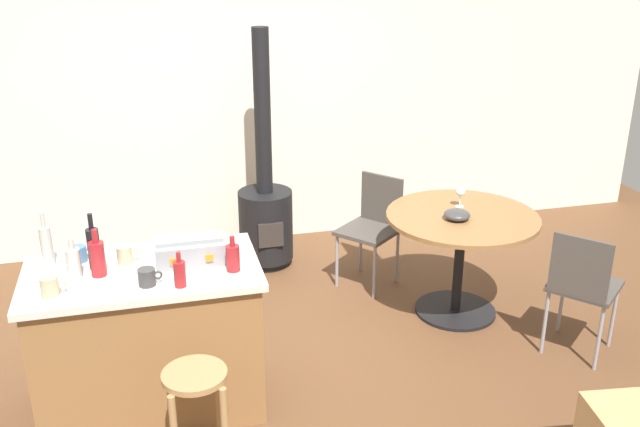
{
  "coord_description": "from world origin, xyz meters",
  "views": [
    {
      "loc": [
        -0.67,
        -3.55,
        2.57
      ],
      "look_at": [
        0.33,
        0.34,
        0.98
      ],
      "focal_mm": 39.72,
      "sensor_mm": 36.0,
      "label": 1
    }
  ],
  "objects_px": {
    "cup_1": "(80,254)",
    "wine_glass": "(461,193)",
    "bottle_5": "(180,273)",
    "cup_3": "(125,255)",
    "wood_stove": "(265,211)",
    "cup_2": "(147,277)",
    "toolbox": "(190,250)",
    "kitchen_island": "(149,339)",
    "bottle_3": "(97,258)",
    "dining_table": "(461,238)",
    "wooden_stool": "(197,405)",
    "serving_bowl": "(457,215)",
    "bottle_1": "(46,245)",
    "bottle_2": "(94,248)",
    "bottle_0": "(74,262)",
    "bottle_4": "(233,257)",
    "folding_chair_far": "(582,283)",
    "cup_0": "(50,286)",
    "folding_chair_near": "(373,222)"
  },
  "relations": [
    {
      "from": "kitchen_island",
      "to": "bottle_4",
      "type": "xyz_separation_m",
      "value": [
        0.48,
        -0.14,
        0.52
      ]
    },
    {
      "from": "bottle_4",
      "to": "wine_glass",
      "type": "relative_size",
      "value": 1.39
    },
    {
      "from": "folding_chair_far",
      "to": "cup_0",
      "type": "height_order",
      "value": "cup_0"
    },
    {
      "from": "kitchen_island",
      "to": "cup_2",
      "type": "relative_size",
      "value": 10.06
    },
    {
      "from": "folding_chair_far",
      "to": "cup_3",
      "type": "distance_m",
      "value": 2.79
    },
    {
      "from": "toolbox",
      "to": "bottle_1",
      "type": "height_order",
      "value": "bottle_1"
    },
    {
      "from": "cup_0",
      "to": "cup_2",
      "type": "bearing_deg",
      "value": -0.7
    },
    {
      "from": "bottle_4",
      "to": "cup_1",
      "type": "xyz_separation_m",
      "value": [
        -0.8,
        0.33,
        -0.03
      ]
    },
    {
      "from": "bottle_5",
      "to": "cup_3",
      "type": "bearing_deg",
      "value": 127.25
    },
    {
      "from": "toolbox",
      "to": "cup_2",
      "type": "xyz_separation_m",
      "value": [
        -0.24,
        -0.23,
        -0.02
      ]
    },
    {
      "from": "bottle_0",
      "to": "bottle_2",
      "type": "bearing_deg",
      "value": 36.46
    },
    {
      "from": "folding_chair_far",
      "to": "wood_stove",
      "type": "distance_m",
      "value": 2.51
    },
    {
      "from": "cup_1",
      "to": "wine_glass",
      "type": "height_order",
      "value": "cup_1"
    },
    {
      "from": "bottle_4",
      "to": "bottle_1",
      "type": "bearing_deg",
      "value": 161.82
    },
    {
      "from": "dining_table",
      "to": "wood_stove",
      "type": "distance_m",
      "value": 1.65
    },
    {
      "from": "dining_table",
      "to": "bottle_5",
      "type": "bearing_deg",
      "value": -157.07
    },
    {
      "from": "toolbox",
      "to": "bottle_3",
      "type": "height_order",
      "value": "bottle_3"
    },
    {
      "from": "folding_chair_near",
      "to": "dining_table",
      "type": "bearing_deg",
      "value": -55.45
    },
    {
      "from": "bottle_1",
      "to": "bottle_5",
      "type": "distance_m",
      "value": 0.81
    },
    {
      "from": "wooden_stool",
      "to": "bottle_4",
      "type": "distance_m",
      "value": 0.79
    },
    {
      "from": "wood_stove",
      "to": "cup_2",
      "type": "bearing_deg",
      "value": -116.33
    },
    {
      "from": "kitchen_island",
      "to": "bottle_1",
      "type": "bearing_deg",
      "value": 159.85
    },
    {
      "from": "wooden_stool",
      "to": "serving_bowl",
      "type": "height_order",
      "value": "serving_bowl"
    },
    {
      "from": "toolbox",
      "to": "bottle_5",
      "type": "relative_size",
      "value": 1.96
    },
    {
      "from": "kitchen_island",
      "to": "dining_table",
      "type": "xyz_separation_m",
      "value": [
        2.16,
        0.58,
        0.14
      ]
    },
    {
      "from": "cup_0",
      "to": "cup_1",
      "type": "relative_size",
      "value": 1.06
    },
    {
      "from": "folding_chair_far",
      "to": "serving_bowl",
      "type": "bearing_deg",
      "value": 132.39
    },
    {
      "from": "toolbox",
      "to": "bottle_4",
      "type": "distance_m",
      "value": 0.27
    },
    {
      "from": "folding_chair_far",
      "to": "cup_2",
      "type": "distance_m",
      "value": 2.68
    },
    {
      "from": "kitchen_island",
      "to": "dining_table",
      "type": "relative_size",
      "value": 1.19
    },
    {
      "from": "toolbox",
      "to": "bottle_1",
      "type": "distance_m",
      "value": 0.77
    },
    {
      "from": "wood_stove",
      "to": "cup_0",
      "type": "bearing_deg",
      "value": -126.59
    },
    {
      "from": "bottle_5",
      "to": "wooden_stool",
      "type": "bearing_deg",
      "value": -88.09
    },
    {
      "from": "bottle_5",
      "to": "cup_3",
      "type": "height_order",
      "value": "bottle_5"
    },
    {
      "from": "kitchen_island",
      "to": "bottle_5",
      "type": "distance_m",
      "value": 0.6
    },
    {
      "from": "bottle_4",
      "to": "cup_1",
      "type": "relative_size",
      "value": 1.69
    },
    {
      "from": "cup_1",
      "to": "wine_glass",
      "type": "xyz_separation_m",
      "value": [
        2.54,
        0.55,
        -0.06
      ]
    },
    {
      "from": "bottle_1",
      "to": "bottle_2",
      "type": "xyz_separation_m",
      "value": [
        0.25,
        -0.1,
        0.0
      ]
    },
    {
      "from": "wood_stove",
      "to": "cup_1",
      "type": "xyz_separation_m",
      "value": [
        -1.31,
        -1.54,
        0.46
      ]
    },
    {
      "from": "folding_chair_far",
      "to": "kitchen_island",
      "type": "bearing_deg",
      "value": 177.3
    },
    {
      "from": "cup_2",
      "to": "wood_stove",
      "type": "bearing_deg",
      "value": 63.67
    },
    {
      "from": "cup_2",
      "to": "wine_glass",
      "type": "relative_size",
      "value": 0.87
    },
    {
      "from": "bottle_0",
      "to": "serving_bowl",
      "type": "bearing_deg",
      "value": 11.99
    },
    {
      "from": "kitchen_island",
      "to": "bottle_1",
      "type": "xyz_separation_m",
      "value": [
        -0.49,
        0.18,
        0.56
      ]
    },
    {
      "from": "wood_stove",
      "to": "bottle_0",
      "type": "distance_m",
      "value": 2.23
    },
    {
      "from": "bottle_5",
      "to": "cup_0",
      "type": "relative_size",
      "value": 1.53
    },
    {
      "from": "folding_chair_far",
      "to": "bottle_5",
      "type": "height_order",
      "value": "bottle_5"
    },
    {
      "from": "bottle_3",
      "to": "cup_0",
      "type": "relative_size",
      "value": 2.1
    },
    {
      "from": "kitchen_island",
      "to": "bottle_3",
      "type": "distance_m",
      "value": 0.58
    },
    {
      "from": "bottle_3",
      "to": "cup_3",
      "type": "relative_size",
      "value": 2.19
    }
  ]
}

